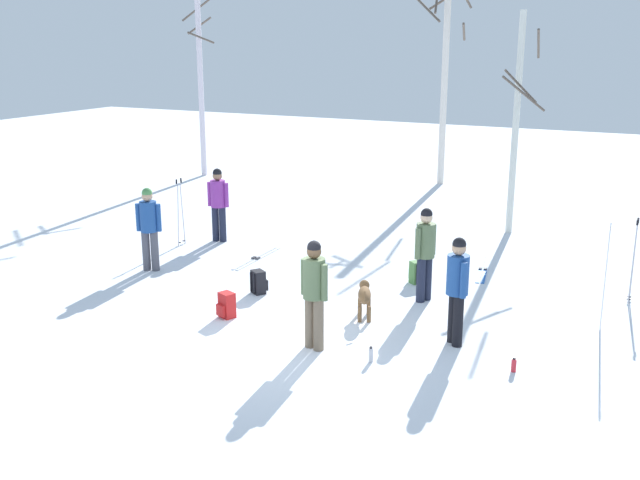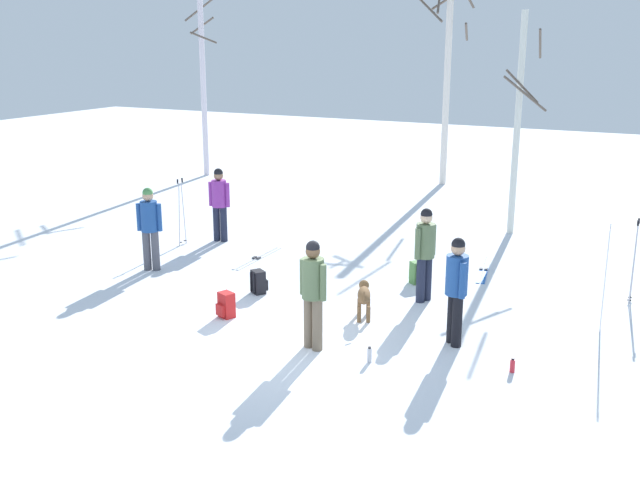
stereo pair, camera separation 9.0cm
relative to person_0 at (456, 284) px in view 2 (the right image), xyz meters
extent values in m
plane|color=white|center=(-2.37, -1.26, -0.98)|extent=(60.00, 60.00, 0.00)
cylinder|color=black|center=(0.06, -0.07, -0.57)|extent=(0.16, 0.16, 0.82)
cylinder|color=black|center=(-0.06, 0.07, -0.57)|extent=(0.16, 0.16, 0.82)
cylinder|color=#1E478C|center=(0.00, 0.00, 0.15)|extent=(0.34, 0.34, 0.62)
sphere|color=tan|center=(0.00, 0.00, 0.57)|extent=(0.22, 0.22, 0.22)
sphere|color=black|center=(0.00, 0.00, 0.63)|extent=(0.21, 0.21, 0.21)
cylinder|color=#1E478C|center=(0.14, -0.16, 0.13)|extent=(0.10, 0.10, 0.56)
cylinder|color=#1E478C|center=(-0.14, 0.16, 0.13)|extent=(0.10, 0.10, 0.56)
cylinder|color=#1E2338|center=(-6.58, 3.44, -0.57)|extent=(0.16, 0.16, 0.82)
cylinder|color=#1E2338|center=(-6.75, 3.41, -0.57)|extent=(0.16, 0.16, 0.82)
cylinder|color=purple|center=(-6.67, 3.42, 0.15)|extent=(0.34, 0.34, 0.62)
sphere|color=#997051|center=(-6.67, 3.42, 0.57)|extent=(0.22, 0.22, 0.22)
sphere|color=black|center=(-6.67, 3.42, 0.63)|extent=(0.21, 0.21, 0.21)
cylinder|color=purple|center=(-6.46, 3.46, 0.13)|extent=(0.10, 0.10, 0.56)
cylinder|color=purple|center=(-6.87, 3.39, 0.13)|extent=(0.10, 0.10, 0.56)
cylinder|color=#4C4C56|center=(-6.57, 0.95, -0.57)|extent=(0.16, 0.16, 0.82)
cylinder|color=#4C4C56|center=(-6.73, 0.89, -0.57)|extent=(0.16, 0.16, 0.82)
cylinder|color=#1E478C|center=(-6.65, 0.92, 0.15)|extent=(0.34, 0.34, 0.62)
sphere|color=tan|center=(-6.65, 0.92, 0.57)|extent=(0.22, 0.22, 0.22)
sphere|color=#4C8C4C|center=(-6.65, 0.92, 0.63)|extent=(0.21, 0.21, 0.21)
cylinder|color=#1E478C|center=(-6.46, 1.00, 0.13)|extent=(0.10, 0.10, 0.56)
cylinder|color=#1E478C|center=(-6.85, 0.84, 0.13)|extent=(0.10, 0.10, 0.56)
cylinder|color=#72604C|center=(-1.96, -1.10, -0.57)|extent=(0.16, 0.16, 0.82)
cylinder|color=#72604C|center=(-1.79, -1.16, -0.57)|extent=(0.16, 0.16, 0.82)
cylinder|color=#566B47|center=(-1.88, -1.13, 0.15)|extent=(0.34, 0.34, 0.62)
sphere|color=brown|center=(-1.88, -1.13, 0.57)|extent=(0.22, 0.22, 0.22)
sphere|color=black|center=(-1.88, -1.13, 0.63)|extent=(0.21, 0.21, 0.21)
cylinder|color=#566B47|center=(-2.08, -1.07, 0.13)|extent=(0.10, 0.10, 0.56)
cylinder|color=#566B47|center=(-1.68, -1.19, 0.13)|extent=(0.10, 0.10, 0.56)
cylinder|color=#1E2338|center=(-1.11, 1.58, -0.57)|extent=(0.16, 0.16, 0.82)
cylinder|color=#1E2338|center=(-1.04, 1.75, -0.57)|extent=(0.16, 0.16, 0.82)
cylinder|color=#566B47|center=(-1.08, 1.67, 0.15)|extent=(0.34, 0.34, 0.62)
sphere|color=beige|center=(-1.08, 1.67, 0.57)|extent=(0.22, 0.22, 0.22)
sphere|color=black|center=(-1.08, 1.67, 0.63)|extent=(0.21, 0.21, 0.21)
cylinder|color=#566B47|center=(-1.15, 1.47, 0.13)|extent=(0.10, 0.10, 0.56)
cylinder|color=#566B47|center=(-1.00, 1.86, 0.13)|extent=(0.10, 0.10, 0.56)
ellipsoid|color=brown|center=(-1.70, 0.39, -0.57)|extent=(0.44, 0.64, 0.26)
sphere|color=brown|center=(-1.83, 0.70, -0.51)|extent=(0.18, 0.18, 0.18)
ellipsoid|color=brown|center=(-1.86, 0.76, -0.53)|extent=(0.09, 0.12, 0.06)
cylinder|color=brown|center=(-1.56, 0.07, -0.49)|extent=(0.11, 0.19, 0.17)
cylinder|color=brown|center=(-1.84, 0.54, -0.84)|extent=(0.07, 0.07, 0.28)
cylinder|color=brown|center=(-1.70, 0.60, -0.84)|extent=(0.07, 0.07, 0.28)
cylinder|color=brown|center=(-1.69, 0.18, -0.84)|extent=(0.07, 0.07, 0.28)
cylinder|color=brown|center=(-1.55, 0.24, -0.84)|extent=(0.07, 0.07, 0.28)
cube|color=white|center=(1.97, 1.60, -0.11)|extent=(0.02, 0.18, 1.74)
cube|color=white|center=(1.97, 1.60, 0.80)|extent=(0.02, 0.06, 0.10)
cube|color=white|center=(1.97, 1.54, -0.11)|extent=(0.02, 0.18, 1.74)
cube|color=white|center=(1.97, 1.54, 0.80)|extent=(0.02, 0.06, 0.10)
cube|color=white|center=(-5.20, 2.58, -0.97)|extent=(0.12, 1.85, 0.02)
cube|color=#333338|center=(-5.19, 2.53, -0.95)|extent=(0.07, 0.12, 0.03)
cube|color=white|center=(-5.10, 2.59, -0.97)|extent=(0.12, 1.85, 0.02)
cube|color=#333338|center=(-5.09, 2.54, -0.95)|extent=(0.07, 0.12, 0.03)
cube|color=blue|center=(-0.64, 4.00, -0.97)|extent=(0.43, 1.89, 0.02)
cube|color=#333338|center=(-0.63, 3.95, -0.95)|extent=(0.08, 0.13, 0.03)
cube|color=blue|center=(-0.54, 4.02, -0.97)|extent=(0.43, 1.89, 0.02)
cube|color=#333338|center=(-0.53, 3.97, -0.95)|extent=(0.08, 0.13, 0.03)
cylinder|color=#B2B2BC|center=(2.27, 3.33, -0.26)|extent=(0.02, 0.11, 1.44)
cylinder|color=black|center=(2.27, 3.33, 0.51)|extent=(0.04, 0.04, 0.10)
cylinder|color=black|center=(2.27, 3.33, -0.91)|extent=(0.07, 0.07, 0.01)
cylinder|color=#B2B2BC|center=(2.27, 3.17, -0.26)|extent=(0.02, 0.11, 1.44)
cylinder|color=black|center=(2.27, 3.17, 0.51)|extent=(0.04, 0.04, 0.10)
cylinder|color=black|center=(2.27, 3.17, -0.91)|extent=(0.07, 0.07, 0.01)
cylinder|color=#B2B2BC|center=(-7.27, 2.86, -0.26)|extent=(0.02, 0.11, 1.43)
cylinder|color=black|center=(-7.27, 2.86, 0.50)|extent=(0.04, 0.04, 0.10)
cylinder|color=black|center=(-7.27, 2.86, -0.91)|extent=(0.07, 0.07, 0.01)
cylinder|color=#B2B2BC|center=(-7.27, 2.69, -0.26)|extent=(0.02, 0.11, 1.43)
cylinder|color=black|center=(-7.27, 2.69, 0.50)|extent=(0.04, 0.04, 0.10)
cylinder|color=black|center=(-7.27, 2.69, -0.91)|extent=(0.07, 0.07, 0.01)
cube|color=black|center=(-3.96, 0.67, -0.76)|extent=(0.33, 0.31, 0.44)
cube|color=black|center=(-3.89, 0.78, -0.83)|extent=(0.20, 0.16, 0.20)
cube|color=black|center=(-3.96, 0.54, -0.76)|extent=(0.04, 0.04, 0.37)
cube|color=black|center=(-4.08, 0.62, -0.76)|extent=(0.04, 0.04, 0.37)
cube|color=#4C7F3F|center=(-1.51, 2.56, -0.76)|extent=(0.32, 0.33, 0.44)
cube|color=#4C7F3F|center=(-1.61, 2.64, -0.83)|extent=(0.17, 0.19, 0.20)
cube|color=black|center=(-1.38, 2.54, -0.76)|extent=(0.04, 0.04, 0.37)
cube|color=black|center=(-1.47, 2.43, -0.76)|extent=(0.04, 0.04, 0.37)
cube|color=red|center=(-3.80, -0.62, -0.76)|extent=(0.32, 0.28, 0.44)
cube|color=red|center=(-3.85, -0.74, -0.83)|extent=(0.20, 0.13, 0.20)
cube|color=black|center=(-3.82, -0.49, -0.76)|extent=(0.04, 0.04, 0.37)
cube|color=black|center=(-3.69, -0.54, -0.76)|extent=(0.04, 0.04, 0.37)
cylinder|color=silver|center=(-0.90, -1.21, -0.87)|extent=(0.07, 0.07, 0.22)
cylinder|color=black|center=(-0.90, -1.21, -0.75)|extent=(0.04, 0.04, 0.02)
cylinder|color=red|center=(1.05, -0.60, -0.88)|extent=(0.07, 0.07, 0.19)
cylinder|color=black|center=(1.05, -0.60, -0.78)|extent=(0.05, 0.05, 0.02)
cylinder|color=silver|center=(-11.92, 10.34, 3.00)|extent=(0.18, 0.18, 7.96)
cylinder|color=brown|center=(-11.62, 10.03, 3.59)|extent=(0.67, 0.66, 0.39)
cylinder|color=brown|center=(-12.20, 10.88, 4.58)|extent=(1.15, 0.63, 0.95)
cylinder|color=brown|center=(-12.11, 10.67, 3.97)|extent=(0.74, 0.45, 0.58)
cylinder|color=silver|center=(-4.20, 12.49, 2.07)|extent=(0.21, 0.21, 6.10)
cylinder|color=brown|center=(-4.54, 12.41, 4.64)|extent=(0.24, 0.73, 0.72)
cylinder|color=brown|center=(-3.69, 12.61, 3.76)|extent=(0.32, 1.07, 0.54)
cylinder|color=brown|center=(-4.65, 11.97, 4.40)|extent=(1.10, 0.97, 0.75)
cylinder|color=silver|center=(-0.81, 7.25, 1.62)|extent=(0.16, 0.16, 5.20)
cylinder|color=brown|center=(-0.43, 7.30, 3.48)|extent=(0.16, 0.79, 0.67)
cylinder|color=brown|center=(-0.58, 6.80, 2.39)|extent=(0.95, 0.51, 0.81)
cylinder|color=brown|center=(-0.69, 6.90, 2.55)|extent=(0.75, 0.31, 0.77)
camera|label=1|loc=(2.96, -10.65, 3.67)|focal=42.12mm
camera|label=2|loc=(3.04, -10.61, 3.67)|focal=42.12mm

